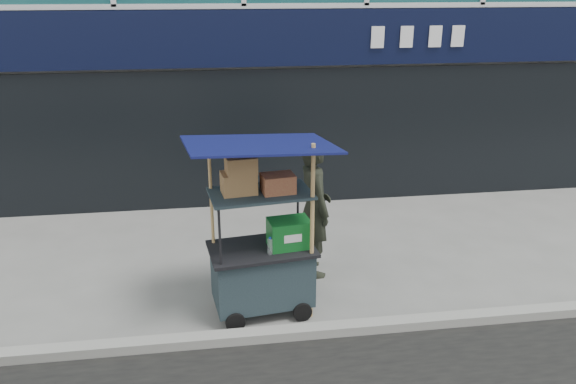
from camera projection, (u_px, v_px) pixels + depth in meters
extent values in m
plane|color=slate|center=(274.00, 328.00, 6.49)|extent=(80.00, 80.00, 0.00)
cube|color=gray|center=(276.00, 334.00, 6.29)|extent=(80.00, 0.18, 0.12)
cube|color=black|center=(245.00, 39.00, 9.05)|extent=(15.68, 0.06, 0.90)
cube|color=black|center=(247.00, 140.00, 9.69)|extent=(15.68, 0.04, 2.40)
cube|color=#1B292E|center=(262.00, 275.00, 6.69)|extent=(1.22, 0.81, 0.67)
cylinder|color=black|center=(235.00, 323.00, 6.40)|extent=(0.23, 0.08, 0.23)
cylinder|color=black|center=(302.00, 312.00, 6.60)|extent=(0.23, 0.08, 0.23)
cube|color=black|center=(262.00, 249.00, 6.57)|extent=(1.31, 0.90, 0.04)
cylinder|color=black|center=(220.00, 238.00, 6.06)|extent=(0.03, 0.03, 0.71)
cylinder|color=black|center=(312.00, 227.00, 6.32)|extent=(0.03, 0.03, 0.71)
cylinder|color=black|center=(212.00, 218.00, 6.58)|extent=(0.03, 0.03, 0.71)
cylinder|color=black|center=(298.00, 209.00, 6.84)|extent=(0.03, 0.03, 0.71)
cube|color=#1B292E|center=(261.00, 193.00, 6.32)|extent=(1.22, 0.81, 0.03)
cylinder|color=#AA874D|center=(312.00, 235.00, 6.36)|extent=(0.05, 0.05, 2.14)
cylinder|color=#AA874D|center=(213.00, 229.00, 6.63)|extent=(0.04, 0.04, 2.05)
cube|color=#0C1345|center=(260.00, 145.00, 6.12)|extent=(1.76, 1.34, 0.19)
cube|color=#0D5613|center=(289.00, 233.00, 6.54)|extent=(0.52, 0.39, 0.33)
cylinder|color=silver|center=(270.00, 246.00, 6.37)|extent=(0.07, 0.07, 0.19)
cylinder|color=#173CAE|center=(270.00, 238.00, 6.33)|extent=(0.03, 0.03, 0.02)
cube|color=brown|center=(239.00, 183.00, 6.26)|extent=(0.42, 0.33, 0.24)
cube|color=olive|center=(278.00, 183.00, 6.29)|extent=(0.39, 0.31, 0.21)
cube|color=brown|center=(241.00, 165.00, 6.18)|extent=(0.36, 0.29, 0.19)
imported|color=black|center=(314.00, 208.00, 7.46)|extent=(0.55, 0.75, 1.88)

